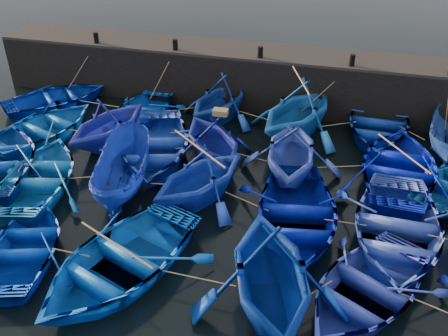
% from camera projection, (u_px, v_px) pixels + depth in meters
% --- Properties ---
extents(ground, '(120.00, 120.00, 0.00)m').
position_uv_depth(ground, '(199.00, 239.00, 15.85)').
color(ground, black).
rests_on(ground, ground).
extents(quay_wall, '(26.00, 2.50, 2.50)m').
position_uv_depth(quay_wall, '(263.00, 79.00, 23.75)').
color(quay_wall, black).
rests_on(quay_wall, ground).
extents(quay_top, '(26.00, 2.50, 0.12)m').
position_uv_depth(quay_top, '(264.00, 52.00, 23.04)').
color(quay_top, black).
rests_on(quay_top, quay_wall).
extents(bollard_0, '(0.24, 0.24, 0.50)m').
position_uv_depth(bollard_0, '(96.00, 38.00, 23.84)').
color(bollard_0, black).
rests_on(bollard_0, quay_top).
extents(bollard_1, '(0.24, 0.24, 0.50)m').
position_uv_depth(bollard_1, '(175.00, 45.00, 22.99)').
color(bollard_1, black).
rests_on(bollard_1, quay_top).
extents(bollard_2, '(0.24, 0.24, 0.50)m').
position_uv_depth(bollard_2, '(260.00, 52.00, 22.14)').
color(bollard_2, black).
rests_on(bollard_2, quay_top).
extents(bollard_3, '(0.24, 0.24, 0.50)m').
position_uv_depth(bollard_3, '(352.00, 60.00, 21.29)').
color(bollard_3, black).
rests_on(bollard_3, quay_top).
extents(boat_0, '(5.82, 5.88, 1.00)m').
position_uv_depth(boat_0, '(56.00, 98.00, 23.65)').
color(boat_0, '#00228B').
rests_on(boat_0, ground).
extents(boat_1, '(3.54, 4.75, 0.95)m').
position_uv_depth(boat_1, '(140.00, 111.00, 22.54)').
color(boat_1, blue).
rests_on(boat_1, ground).
extents(boat_2, '(4.67, 5.03, 2.17)m').
position_uv_depth(boat_2, '(220.00, 98.00, 22.27)').
color(boat_2, navy).
rests_on(boat_2, ground).
extents(boat_3, '(5.83, 6.15, 2.55)m').
position_uv_depth(boat_3, '(298.00, 109.00, 20.90)').
color(boat_3, '#11559E').
rests_on(boat_3, ground).
extents(boat_4, '(4.10, 5.57, 1.12)m').
position_uv_depth(boat_4, '(378.00, 124.00, 21.31)').
color(boat_4, navy).
rests_on(boat_4, ground).
extents(boat_6, '(5.07, 5.90, 1.03)m').
position_uv_depth(boat_6, '(45.00, 127.00, 21.13)').
color(boat_6, '#0B54B3').
rests_on(boat_6, ground).
extents(boat_7, '(4.74, 5.10, 2.19)m').
position_uv_depth(boat_7, '(108.00, 123.00, 20.24)').
color(boat_7, navy).
rests_on(boat_7, ground).
extents(boat_8, '(5.57, 6.68, 1.20)m').
position_uv_depth(boat_8, '(154.00, 145.00, 19.72)').
color(boat_8, '#1C3FB9').
rests_on(boat_8, ground).
extents(boat_9, '(5.23, 5.31, 2.12)m').
position_uv_depth(boat_9, '(213.00, 139.00, 19.20)').
color(boat_9, navy).
rests_on(boat_9, ground).
extents(boat_10, '(4.21, 4.77, 2.34)m').
position_uv_depth(boat_10, '(292.00, 150.00, 18.25)').
color(boat_10, '#2C44AC').
rests_on(boat_10, ground).
extents(boat_11, '(4.47, 6.00, 1.19)m').
position_uv_depth(boat_11, '(400.00, 167.00, 18.31)').
color(boat_11, '#000CA0').
rests_on(boat_11, ground).
extents(boat_13, '(5.82, 6.57, 1.13)m').
position_uv_depth(boat_13, '(2.00, 160.00, 18.80)').
color(boat_13, navy).
rests_on(boat_13, ground).
extents(boat_14, '(4.77, 5.86, 1.07)m').
position_uv_depth(boat_14, '(40.00, 176.00, 17.95)').
color(boat_14, '#1063B8').
rests_on(boat_14, ground).
extents(boat_15, '(2.64, 4.86, 1.78)m').
position_uv_depth(boat_15, '(122.00, 172.00, 17.54)').
color(boat_15, navy).
rests_on(boat_15, ground).
extents(boat_16, '(5.07, 5.27, 2.14)m').
position_uv_depth(boat_16, '(200.00, 176.00, 16.98)').
color(boat_16, '#1232B4').
rests_on(boat_16, ground).
extents(boat_17, '(4.75, 6.04, 1.14)m').
position_uv_depth(boat_17, '(296.00, 215.00, 15.98)').
color(boat_17, '#000E85').
rests_on(boat_17, ground).
extents(boat_18, '(4.26, 5.85, 1.19)m').
position_uv_depth(boat_18, '(397.00, 229.00, 15.33)').
color(boat_18, '#2F48BC').
rests_on(boat_18, ground).
extents(boat_21, '(4.26, 5.07, 0.90)m').
position_uv_depth(boat_21, '(26.00, 246.00, 14.89)').
color(boat_21, '#002DA5').
rests_on(boat_21, ground).
extents(boat_22, '(5.81, 6.76, 1.18)m').
position_uv_depth(boat_22, '(118.00, 261.00, 14.15)').
color(boat_22, blue).
rests_on(boat_22, ground).
extents(boat_23, '(5.52, 5.95, 2.57)m').
position_uv_depth(boat_23, '(270.00, 272.00, 12.79)').
color(boat_23, navy).
rests_on(boat_23, ground).
extents(boat_24, '(5.45, 6.01, 1.02)m').
position_uv_depth(boat_24, '(366.00, 288.00, 13.37)').
color(boat_24, '#26369E').
rests_on(boat_24, ground).
extents(wooden_crate, '(0.55, 0.37, 0.21)m').
position_uv_depth(wooden_crate, '(220.00, 112.00, 18.51)').
color(wooden_crate, brown).
rests_on(wooden_crate, boat_9).
extents(mooring_ropes, '(17.56, 11.92, 2.10)m').
position_uv_depth(mooring_ropes, '(236.00, 140.00, 19.45)').
color(mooring_ropes, tan).
rests_on(mooring_ropes, ground).
extents(loose_oars, '(10.19, 11.79, 1.42)m').
position_uv_depth(loose_oars, '(266.00, 149.00, 17.10)').
color(loose_oars, '#99724C').
rests_on(loose_oars, ground).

